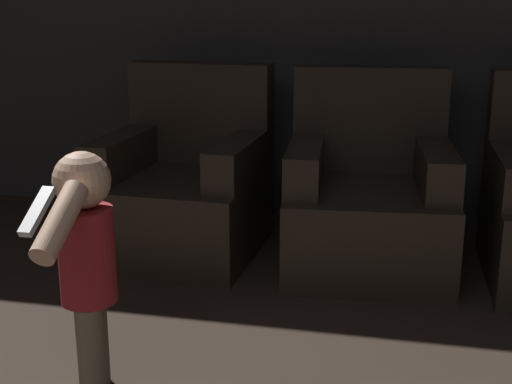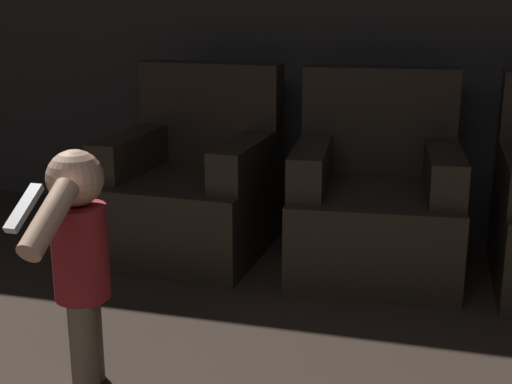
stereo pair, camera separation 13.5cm
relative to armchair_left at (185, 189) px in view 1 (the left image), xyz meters
The scene contains 3 objects.
armchair_left is the anchor object (origin of this frame).
armchair_middle 0.95m from the armchair_left, ahead, with size 0.86×0.93×0.95m.
person_toddler 1.46m from the armchair_left, 84.37° to the right, with size 0.18×0.57×0.84m.
Camera 1 is at (0.49, 0.34, 1.31)m, focal length 50.00 mm.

